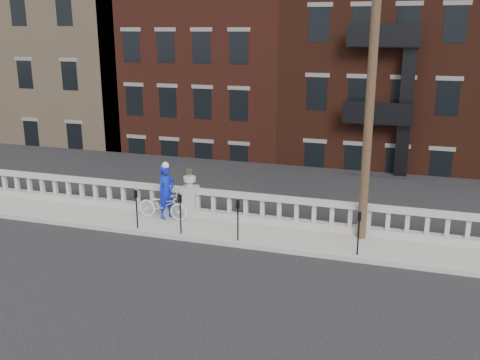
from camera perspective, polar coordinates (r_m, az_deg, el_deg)
name	(u,v)px	position (r m, az deg, el deg)	size (l,w,h in m)	color
ground	(140,262)	(16.55, -10.63, -8.55)	(120.00, 120.00, 0.00)	black
sidewalk	(180,226)	(19.00, -6.40, -4.86)	(32.00, 2.20, 0.15)	gray
balustrade	(190,202)	(19.63, -5.34, -2.39)	(28.00, 0.34, 1.03)	gray
planter_pedestal	(190,197)	(19.58, -5.35, -1.86)	(0.55, 0.55, 1.76)	gray
lower_level	(306,92)	(37.10, 7.02, 9.33)	(80.00, 44.00, 20.80)	#605E59
utility_pole	(371,81)	(16.91, 13.84, 10.23)	(1.60, 0.28, 10.00)	#422D1E
parking_meter_b	(136,205)	(18.49, -10.99, -2.62)	(0.10, 0.09, 1.36)	black
parking_meter_c	(180,210)	(17.80, -6.38, -3.15)	(0.10, 0.09, 1.36)	black
parking_meter_d	(238,216)	(17.12, -0.23, -3.83)	(0.10, 0.09, 1.36)	black
parking_meter_e	(359,229)	(16.43, 12.55, -5.08)	(0.10, 0.09, 1.36)	black
bicycle	(163,205)	(19.39, -8.24, -2.68)	(0.67, 1.91, 1.00)	silver
cyclist	(166,192)	(19.31, -7.85, -1.24)	(0.72, 0.47, 1.97)	#0C1CB6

